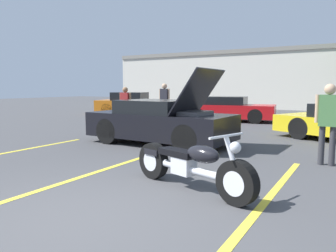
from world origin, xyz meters
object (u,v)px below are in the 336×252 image
Objects in this scene: show_car_hood_open at (160,122)px; spectator_by_show_car at (125,104)px; spectator_midground at (329,117)px; motorcycle at (190,165)px; parked_car_mid_left_row at (228,109)px; spectator_far_lot at (164,100)px; parked_car_left_row at (132,104)px.

show_car_hood_open is 3.58m from spectator_by_show_car.
motorcycle is at bearing -120.42° from spectator_midground.
show_car_hood_open is at bearing -94.70° from parked_car_mid_left_row.
spectator_midground is at bearing -66.50° from parked_car_mid_left_row.
show_car_hood_open reaches higher than spectator_by_show_car.
spectator_by_show_car is at bearing -124.33° from parked_car_mid_left_row.
spectator_midground is at bearing -2.98° from show_car_hood_open.
spectator_far_lot is (-2.09, -2.37, 0.49)m from parked_car_mid_left_row.
motorcycle is at bearing -56.66° from spectator_far_lot.
parked_car_left_row is at bearing 143.15° from spectator_midground.
motorcycle is 4.17m from show_car_hood_open.
spectator_midground is (7.11, -2.54, 0.04)m from spectator_by_show_car.
parked_car_mid_left_row is (-0.58, 7.03, -0.06)m from show_car_hood_open.
parked_car_mid_left_row is at bearing 97.35° from show_car_hood_open.
parked_car_left_row reaches higher than motorcycle.
spectator_midground is at bearing -36.32° from spectator_far_lot.
show_car_hood_open is at bearing -60.23° from spectator_far_lot.
motorcycle is 0.53× the size of parked_car_left_row.
motorcycle is 0.53× the size of parked_car_mid_left_row.
motorcycle is 10.79m from parked_car_mid_left_row.
spectator_far_lot is (-5.23, 7.95, 0.66)m from motorcycle.
show_car_hood_open is 0.94× the size of parked_car_mid_left_row.
spectator_midground is (4.82, -7.45, 0.42)m from parked_car_mid_left_row.
spectator_by_show_car is 7.55m from spectator_midground.
show_car_hood_open is at bearing 174.38° from spectator_midground.
spectator_by_show_car reaches higher than parked_car_mid_left_row.
parked_car_left_row reaches higher than parked_car_mid_left_row.
spectator_by_show_car is at bearing 146.10° from show_car_hood_open.
motorcycle is 0.56× the size of show_car_hood_open.
spectator_by_show_car is (-5.42, 5.40, 0.56)m from motorcycle.
parked_car_left_row is 13.84m from spectator_midground.
spectator_by_show_car is (-2.28, -4.91, 0.38)m from parked_car_mid_left_row.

